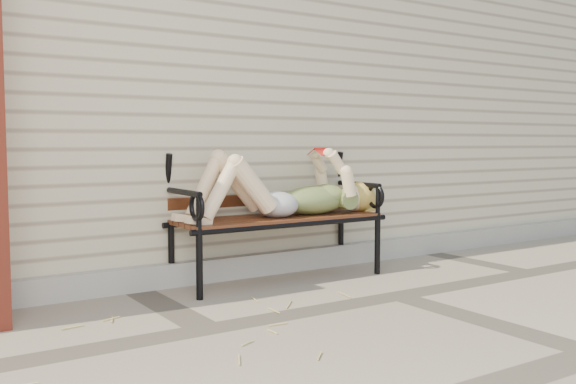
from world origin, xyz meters
TOP-DOWN VIEW (x-y plane):
  - ground at (0.00, 0.00)m, footprint 80.00×80.00m
  - house_wall at (0.00, 3.00)m, footprint 8.00×4.00m
  - foundation_strip at (0.00, 0.97)m, footprint 8.00×0.10m
  - garden_bench at (-0.35, 0.86)m, footprint 1.54×0.61m
  - reading_woman at (-0.34, 0.74)m, footprint 1.45×0.33m
  - straw_scatter at (-1.53, -0.32)m, footprint 2.93×1.51m

SIDE VIEW (x-z plane):
  - ground at x=0.00m, z-range 0.00..0.00m
  - straw_scatter at x=-1.53m, z-range 0.00..0.01m
  - foundation_strip at x=0.00m, z-range 0.00..0.15m
  - garden_bench at x=-0.35m, z-range 0.06..1.06m
  - reading_woman at x=-0.34m, z-range 0.36..0.82m
  - house_wall at x=0.00m, z-range 0.00..3.00m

